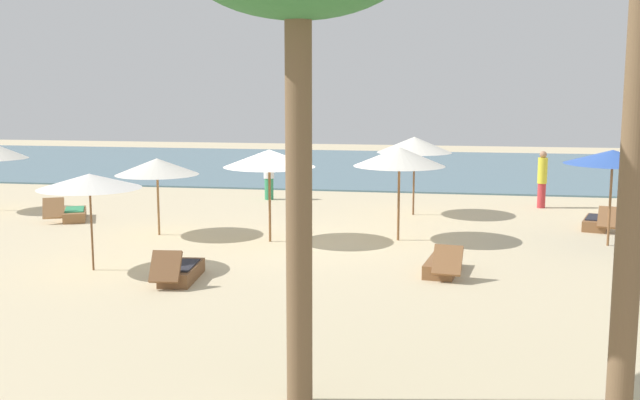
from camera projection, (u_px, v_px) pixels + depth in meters
The scene contains 15 objects.
ground_plane at pixel (284, 243), 18.78m from camera, with size 60.00×60.00×0.00m, color beige.
ocean_water at pixel (363, 167), 35.34m from camera, with size 48.00×16.00×0.06m, color slate.
umbrella_0 at pixel (269, 158), 18.61m from camera, with size 2.25×2.25×2.27m.
umbrella_1 at pixel (613, 157), 18.12m from camera, with size 2.26×2.26×2.31m.
umbrella_2 at pixel (399, 157), 18.75m from camera, with size 2.26×2.26×2.32m.
umbrella_5 at pixel (157, 167), 19.47m from camera, with size 2.12×2.12×1.98m.
umbrella_6 at pixel (636, 152), 22.24m from camera, with size 2.07×2.07×2.06m.
umbrella_7 at pixel (414, 145), 22.41m from camera, with size 2.19×2.19×2.31m.
umbrella_8 at pixel (89, 181), 15.76m from camera, with size 2.12×2.12×2.03m.
lounger_0 at pixel (73, 214), 21.86m from camera, with size 1.24×1.77×0.70m.
lounger_1 at pixel (443, 265), 15.74m from camera, with size 0.81×1.75×0.70m.
lounger_2 at pixel (180, 272), 15.18m from camera, with size 0.73×1.71×0.72m.
lounger_4 at pixel (598, 222), 20.53m from camera, with size 1.02×1.79×0.68m.
person_0 at pixel (269, 175), 25.57m from camera, with size 0.49×0.49×1.66m.
person_1 at pixel (542, 179), 23.84m from camera, with size 0.37×0.37×1.78m.
Camera 1 is at (3.95, -18.00, 3.89)m, focal length 43.06 mm.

